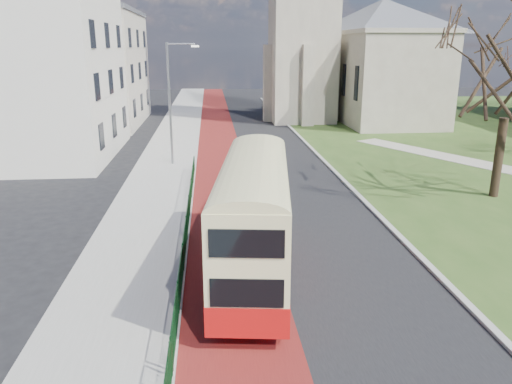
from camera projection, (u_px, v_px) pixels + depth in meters
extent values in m
plane|color=black|center=(267.00, 280.00, 17.49)|extent=(160.00, 160.00, 0.00)
cube|color=black|center=(257.00, 157.00, 36.72)|extent=(9.00, 120.00, 0.01)
cube|color=#591414|center=(220.00, 158.00, 36.49)|extent=(3.40, 120.00, 0.01)
cube|color=gray|center=(168.00, 158.00, 36.14)|extent=(4.00, 120.00, 0.12)
cube|color=#999993|center=(195.00, 158.00, 36.31)|extent=(0.25, 120.00, 0.13)
cube|color=#999993|center=(313.00, 150.00, 39.02)|extent=(0.25, 80.00, 0.13)
cylinder|color=#0D3C1A|center=(186.00, 216.00, 20.74)|extent=(0.04, 24.00, 0.04)
cylinder|color=#0D3C1A|center=(187.00, 237.00, 21.01)|extent=(0.04, 24.00, 0.04)
cube|color=gray|center=(304.00, 4.00, 51.10)|extent=(6.50, 6.50, 24.00)
cube|color=gray|center=(379.00, 78.00, 53.97)|extent=(9.00, 18.00, 9.00)
cube|color=silver|center=(38.00, 70.00, 35.51)|extent=(10.00, 14.00, 12.50)
cube|color=beige|center=(90.00, 70.00, 51.01)|extent=(10.00, 16.00, 11.00)
cube|color=#565960|center=(84.00, 10.00, 49.38)|extent=(10.30, 16.30, 0.50)
cylinder|color=gray|center=(170.00, 105.00, 33.12)|extent=(0.16, 0.16, 8.00)
cylinder|color=gray|center=(181.00, 44.00, 32.10)|extent=(1.80, 0.10, 0.10)
cube|color=silver|center=(195.00, 46.00, 32.22)|extent=(0.50, 0.18, 0.12)
cube|color=#B61110|center=(254.00, 251.00, 17.75)|extent=(3.48, 9.96, 0.89)
cube|color=beige|center=(254.00, 204.00, 17.26)|extent=(3.45, 9.91, 2.57)
cube|color=black|center=(223.00, 223.00, 17.78)|extent=(1.07, 7.94, 0.84)
cube|color=black|center=(286.00, 224.00, 17.70)|extent=(1.07, 7.94, 0.84)
cube|color=black|center=(222.00, 189.00, 17.15)|extent=(1.17, 8.71, 0.80)
cube|color=black|center=(287.00, 190.00, 17.07)|extent=(1.17, 8.71, 0.80)
cube|color=black|center=(258.00, 188.00, 22.13)|extent=(1.98, 0.33, 0.93)
cube|color=black|center=(258.00, 159.00, 21.76)|extent=(1.98, 0.33, 0.80)
cube|color=orange|center=(259.00, 147.00, 21.61)|extent=(1.58, 0.30, 0.27)
cylinder|color=black|center=(233.00, 229.00, 21.09)|extent=(0.38, 0.95, 0.92)
cylinder|color=black|center=(281.00, 230.00, 21.02)|extent=(0.38, 0.95, 0.92)
cylinder|color=black|center=(217.00, 302.00, 15.10)|extent=(0.38, 0.95, 0.92)
cylinder|color=black|center=(284.00, 303.00, 15.04)|extent=(0.38, 0.95, 0.92)
cylinder|color=#302318|center=(499.00, 158.00, 26.55)|extent=(0.62, 0.62, 4.26)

